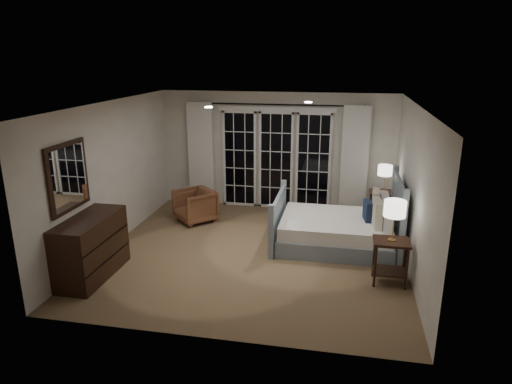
% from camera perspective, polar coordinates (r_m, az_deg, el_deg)
% --- Properties ---
extents(floor, '(5.00, 5.00, 0.00)m').
position_cam_1_polar(floor, '(7.85, -0.31, -7.58)').
color(floor, olive).
rests_on(floor, ground).
extents(ceiling, '(5.00, 5.00, 0.00)m').
position_cam_1_polar(ceiling, '(7.18, -0.34, 10.89)').
color(ceiling, silver).
rests_on(ceiling, wall_back).
extents(wall_left, '(0.02, 5.00, 2.50)m').
position_cam_1_polar(wall_left, '(8.26, -17.59, 2.08)').
color(wall_left, silver).
rests_on(wall_left, floor).
extents(wall_right, '(0.02, 5.00, 2.50)m').
position_cam_1_polar(wall_right, '(7.37, 19.12, 0.17)').
color(wall_right, silver).
rests_on(wall_right, floor).
extents(wall_back, '(5.00, 0.02, 2.50)m').
position_cam_1_polar(wall_back, '(9.81, 2.55, 5.11)').
color(wall_back, silver).
rests_on(wall_back, floor).
extents(wall_front, '(5.00, 0.02, 2.50)m').
position_cam_1_polar(wall_front, '(5.12, -5.84, -6.19)').
color(wall_front, silver).
rests_on(wall_front, floor).
extents(french_doors, '(2.50, 0.04, 2.20)m').
position_cam_1_polar(french_doors, '(9.81, 2.50, 4.15)').
color(french_doors, black).
rests_on(french_doors, wall_back).
extents(curtain_rod, '(3.50, 0.03, 0.03)m').
position_cam_1_polar(curtain_rod, '(9.56, 2.54, 10.87)').
color(curtain_rod, black).
rests_on(curtain_rod, wall_back).
extents(curtain_left, '(0.55, 0.10, 2.25)m').
position_cam_1_polar(curtain_left, '(10.09, -6.90, 4.75)').
color(curtain_left, white).
rests_on(curtain_left, curtain_rod).
extents(curtain_right, '(0.55, 0.10, 2.25)m').
position_cam_1_polar(curtain_right, '(9.62, 12.22, 3.89)').
color(curtain_right, white).
rests_on(curtain_right, curtain_rod).
extents(downlight_a, '(0.12, 0.12, 0.01)m').
position_cam_1_polar(downlight_a, '(7.67, 6.55, 11.09)').
color(downlight_a, white).
rests_on(downlight_a, ceiling).
extents(downlight_b, '(0.12, 0.12, 0.01)m').
position_cam_1_polar(downlight_b, '(6.94, -5.95, 10.51)').
color(downlight_b, white).
rests_on(downlight_b, ceiling).
extents(bed, '(2.10, 1.50, 1.22)m').
position_cam_1_polar(bed, '(8.13, 10.40, -4.58)').
color(bed, gray).
rests_on(bed, floor).
extents(nightstand_left, '(0.52, 0.42, 0.67)m').
position_cam_1_polar(nightstand_left, '(6.98, 16.47, -7.56)').
color(nightstand_left, black).
rests_on(nightstand_left, floor).
extents(nightstand_right, '(0.52, 0.42, 0.68)m').
position_cam_1_polar(nightstand_right, '(9.29, 15.51, -1.31)').
color(nightstand_right, black).
rests_on(nightstand_right, floor).
extents(lamp_left, '(0.31, 0.31, 0.60)m').
position_cam_1_polar(lamp_left, '(6.72, 16.97, -2.05)').
color(lamp_left, tan).
rests_on(lamp_left, nightstand_left).
extents(lamp_right, '(0.27, 0.27, 0.53)m').
position_cam_1_polar(lamp_right, '(9.11, 15.82, 2.57)').
color(lamp_right, tan).
rests_on(lamp_right, nightstand_right).
extents(armchair, '(1.00, 1.00, 0.65)m').
position_cam_1_polar(armchair, '(9.24, -7.63, -1.72)').
color(armchair, brown).
rests_on(armchair, floor).
extents(dresser, '(0.56, 1.33, 0.94)m').
position_cam_1_polar(dresser, '(7.32, -19.92, -6.52)').
color(dresser, black).
rests_on(dresser, floor).
extents(mirror, '(0.05, 0.85, 1.00)m').
position_cam_1_polar(mirror, '(7.10, -22.43, 1.74)').
color(mirror, black).
rests_on(mirror, wall_left).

